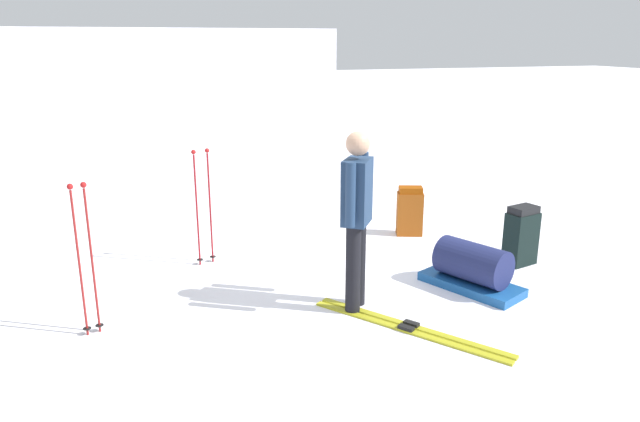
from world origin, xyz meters
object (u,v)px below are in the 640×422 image
Objects in this scene: ski_pair_near at (409,328)px; backpack_large_dark at (521,236)px; ski_poles_planted_far at (85,253)px; backpack_bright at (410,211)px; gear_sled at (472,268)px; ski_poles_planted_near at (203,201)px; skier_standing at (357,212)px.

ski_pair_near is 2.41× the size of backpack_large_dark.
ski_poles_planted_far reaches higher than ski_pair_near.
ski_poles_planted_far is at bearing 163.26° from ski_pair_near.
backpack_bright is 1.79m from gear_sled.
backpack_bright is (1.19, 2.40, 0.30)m from ski_pair_near.
backpack_large_dark is 0.51× the size of ski_poles_planted_near.
skier_standing is at bearing -5.79° from ski_poles_planted_far.
gear_sled is (1.01, 0.61, 0.21)m from ski_pair_near.
backpack_large_dark is at bearing 12.65° from skier_standing.
gear_sled is (-0.18, -1.78, -0.09)m from backpack_bright.
gear_sled is at bearing 31.19° from ski_pair_near.
ski_poles_planted_near is at bearing 147.75° from gear_sled.
ski_pair_near is 1.46× the size of gear_sled.
ski_poles_planted_near is 3.00m from gear_sled.
ski_poles_planted_far is 1.20× the size of gear_sled.
ski_poles_planted_far is at bearing -130.14° from ski_poles_planted_near.
backpack_large_dark is 0.50× the size of ski_poles_planted_far.
gear_sled is at bearing -153.94° from backpack_large_dark.
ski_poles_planted_near is at bearing 49.86° from ski_poles_planted_far.
backpack_large_dark is (2.21, 0.50, -0.62)m from skier_standing.
ski_pair_near is at bearing -151.17° from backpack_large_dark.
gear_sled is at bearing -2.89° from ski_poles_planted_far.
ski_pair_near is 2.74m from ski_poles_planted_near.
backpack_bright is 4.19m from ski_poles_planted_far.
skier_standing reaches higher than ski_poles_planted_far.
backpack_bright is 0.57× the size of gear_sled.
ski_poles_planted_far is at bearing 177.11° from gear_sled.
backpack_large_dark reaches higher than gear_sled.
ski_pair_near is 2.55× the size of backpack_bright.
backpack_bright is at bearing 118.48° from backpack_large_dark.
backpack_bright is 0.48× the size of ski_poles_planted_far.
skier_standing reaches higher than ski_pair_near.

